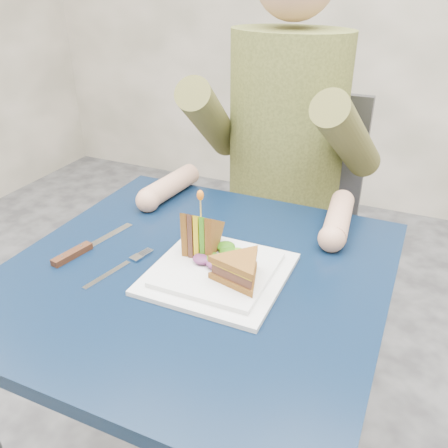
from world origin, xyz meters
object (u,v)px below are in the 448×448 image
at_px(sandwich_upright, 201,236).
at_px(chair, 289,214).
at_px(diner, 286,112).
at_px(plate, 218,272).
at_px(fork, 118,269).
at_px(table, 197,300).
at_px(knife, 80,250).
at_px(sandwich_flat, 239,270).

bearing_deg(sandwich_upright, chair, 89.36).
height_order(diner, plate, diner).
relative_size(chair, fork, 5.24).
bearing_deg(table, knife, -169.80).
distance_m(diner, sandwich_upright, 0.54).
bearing_deg(knife, sandwich_flat, 2.91).
distance_m(sandwich_flat, knife, 0.37).
distance_m(table, knife, 0.27).
height_order(diner, sandwich_upright, diner).
bearing_deg(table, diner, 90.00).
relative_size(table, plate, 2.88).
xyz_separation_m(table, plate, (0.05, -0.00, 0.09)).
distance_m(plate, sandwich_flat, 0.07).
distance_m(diner, sandwich_flat, 0.62).
xyz_separation_m(plate, knife, (-0.31, -0.04, -0.00)).
relative_size(chair, plate, 3.58).
bearing_deg(plate, knife, -171.96).
distance_m(chair, knife, 0.79).
bearing_deg(sandwich_flat, table, 165.50).
bearing_deg(table, sandwich_flat, -14.50).
bearing_deg(plate, sandwich_flat, -24.44).
bearing_deg(sandwich_upright, fork, -141.32).
relative_size(plate, fork, 1.46).
xyz_separation_m(table, sandwich_upright, (-0.01, 0.04, 0.13)).
bearing_deg(plate, fork, -161.85).
xyz_separation_m(sandwich_flat, fork, (-0.25, -0.04, -0.04)).
distance_m(diner, fork, 0.67).
xyz_separation_m(plate, fork, (-0.19, -0.06, -0.01)).
height_order(chair, sandwich_flat, chair).
xyz_separation_m(table, diner, (-0.00, 0.56, 0.26)).
relative_size(sandwich_upright, fork, 0.85).
bearing_deg(fork, chair, 79.10).
relative_size(table, sandwich_upright, 4.96).
height_order(chair, knife, chair).
height_order(table, fork, fork).
xyz_separation_m(diner, sandwich_flat, (0.11, -0.59, -0.14)).
distance_m(table, chair, 0.69).
relative_size(table, fork, 4.22).
bearing_deg(fork, sandwich_flat, 8.84).
bearing_deg(chair, plate, -85.65).
distance_m(table, plate, 0.10).
distance_m(chair, diner, 0.39).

